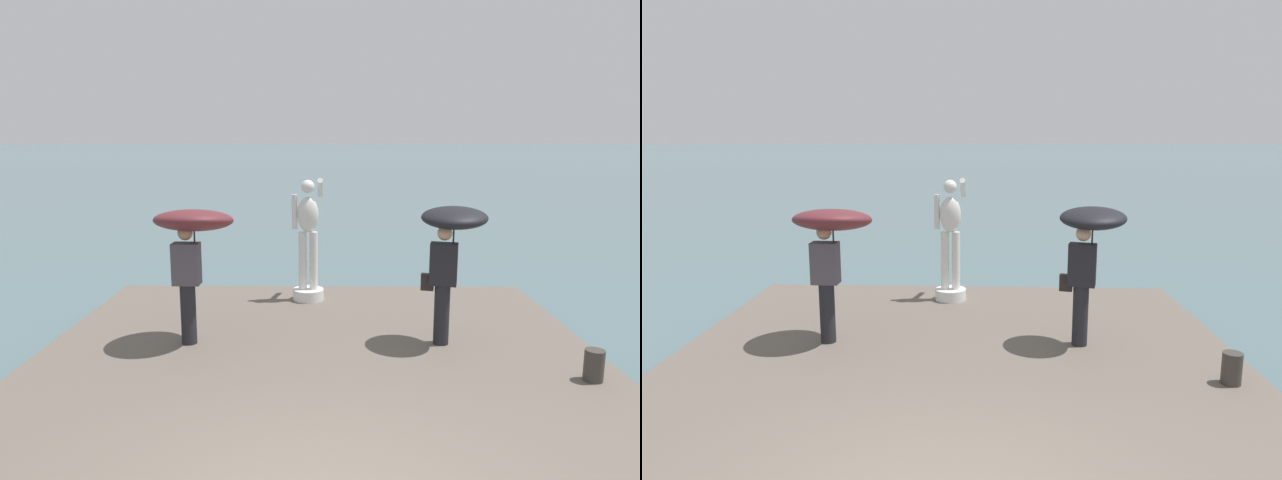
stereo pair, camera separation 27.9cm
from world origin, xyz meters
TOP-DOWN VIEW (x-y plane):
  - ground_plane at (0.00, 40.00)m, footprint 400.00×400.00m
  - pier at (0.00, 2.13)m, footprint 7.80×10.26m
  - statue_white_figure at (-0.22, 6.33)m, footprint 0.57×0.84m
  - onlooker_left at (-1.77, 4.08)m, footprint 1.15×1.18m
  - onlooker_right at (1.86, 4.09)m, footprint 1.12×1.14m
  - mooring_bollard at (3.40, 2.83)m, footprint 0.24×0.24m

SIDE VIEW (x-z plane):
  - ground_plane at x=0.00m, z-range 0.00..0.00m
  - pier at x=0.00m, z-range 0.00..0.40m
  - mooring_bollard at x=3.40m, z-range 0.40..0.80m
  - statue_white_figure at x=-0.22m, z-range 0.24..2.47m
  - onlooker_right at x=1.86m, z-range 0.93..2.95m
  - onlooker_left at x=-1.77m, z-range 1.00..3.02m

